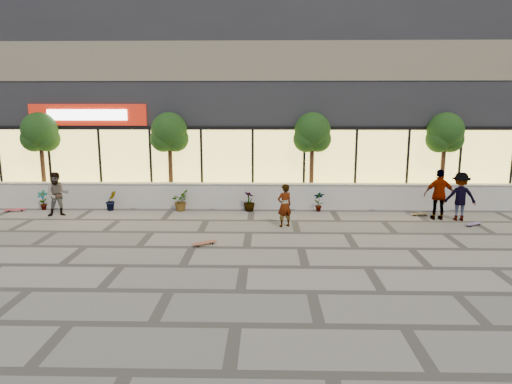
{
  "coord_description": "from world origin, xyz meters",
  "views": [
    {
      "loc": [
        0.58,
        -11.47,
        4.22
      ],
      "look_at": [
        0.24,
        3.75,
        1.3
      ],
      "focal_mm": 32.0,
      "sensor_mm": 36.0,
      "label": 1
    }
  ],
  "objects_px": {
    "tree_mideast": "(312,135)",
    "skater_right_far": "(460,196)",
    "tree_west": "(40,134)",
    "skateboard_left": "(15,210)",
    "tree_midwest": "(169,135)",
    "skater_left": "(57,194)",
    "skater_center": "(285,205)",
    "skateboard_right_far": "(473,224)",
    "skateboard_right_near": "(420,214)",
    "tree_east": "(445,135)",
    "skater_right_near": "(439,195)",
    "skateboard_center": "(204,243)"
  },
  "relations": [
    {
      "from": "skater_right_near",
      "to": "tree_mideast",
      "type": "bearing_deg",
      "value": -23.38
    },
    {
      "from": "skater_center",
      "to": "skater_left",
      "type": "bearing_deg",
      "value": -37.23
    },
    {
      "from": "skateboard_left",
      "to": "tree_east",
      "type": "bearing_deg",
      "value": -13.74
    },
    {
      "from": "skater_right_near",
      "to": "skateboard_right_near",
      "type": "bearing_deg",
      "value": -44.87
    },
    {
      "from": "skater_left",
      "to": "tree_west",
      "type": "bearing_deg",
      "value": 106.74
    },
    {
      "from": "skater_right_far",
      "to": "skateboard_center",
      "type": "height_order",
      "value": "skater_right_far"
    },
    {
      "from": "skater_right_near",
      "to": "skater_left",
      "type": "bearing_deg",
      "value": 4.52
    },
    {
      "from": "skater_right_near",
      "to": "skateboard_right_near",
      "type": "relative_size",
      "value": 2.53
    },
    {
      "from": "skater_center",
      "to": "skateboard_right_far",
      "type": "xyz_separation_m",
      "value": [
        6.71,
        0.24,
        -0.69
      ]
    },
    {
      "from": "skater_left",
      "to": "skateboard_left",
      "type": "relative_size",
      "value": 2.11
    },
    {
      "from": "tree_west",
      "to": "skateboard_center",
      "type": "xyz_separation_m",
      "value": [
        7.7,
        -5.86,
        -2.91
      ]
    },
    {
      "from": "tree_east",
      "to": "skateboard_right_far",
      "type": "xyz_separation_m",
      "value": [
        -0.07,
        -3.37,
        -2.91
      ]
    },
    {
      "from": "skater_left",
      "to": "skateboard_right_far",
      "type": "relative_size",
      "value": 2.3
    },
    {
      "from": "tree_mideast",
      "to": "skateboard_right_near",
      "type": "xyz_separation_m",
      "value": [
        4.02,
        -1.9,
        -2.91
      ]
    },
    {
      "from": "tree_mideast",
      "to": "tree_midwest",
      "type": "bearing_deg",
      "value": 180.0
    },
    {
      "from": "tree_midwest",
      "to": "skater_left",
      "type": "relative_size",
      "value": 2.3
    },
    {
      "from": "tree_midwest",
      "to": "tree_east",
      "type": "xyz_separation_m",
      "value": [
        11.5,
        0.0,
        0.0
      ]
    },
    {
      "from": "tree_mideast",
      "to": "skater_center",
      "type": "relative_size",
      "value": 2.57
    },
    {
      "from": "skater_right_near",
      "to": "skateboard_center",
      "type": "height_order",
      "value": "skater_right_near"
    },
    {
      "from": "tree_east",
      "to": "skater_center",
      "type": "xyz_separation_m",
      "value": [
        -6.77,
        -3.61,
        -2.22
      ]
    },
    {
      "from": "tree_east",
      "to": "skater_left",
      "type": "height_order",
      "value": "tree_east"
    },
    {
      "from": "skateboard_right_near",
      "to": "tree_east",
      "type": "bearing_deg",
      "value": 43.44
    },
    {
      "from": "skater_left",
      "to": "tree_mideast",
      "type": "bearing_deg",
      "value": -5.86
    },
    {
      "from": "skateboard_right_far",
      "to": "skater_right_far",
      "type": "bearing_deg",
      "value": 74.61
    },
    {
      "from": "skater_left",
      "to": "skateboard_center",
      "type": "distance_m",
      "value": 7.14
    },
    {
      "from": "tree_west",
      "to": "skater_right_far",
      "type": "distance_m",
      "value": 17.05
    },
    {
      "from": "tree_west",
      "to": "tree_mideast",
      "type": "height_order",
      "value": "same"
    },
    {
      "from": "tree_mideast",
      "to": "skater_right_near",
      "type": "xyz_separation_m",
      "value": [
        4.5,
        -2.48,
        -2.04
      ]
    },
    {
      "from": "tree_midwest",
      "to": "skater_left",
      "type": "height_order",
      "value": "tree_midwest"
    },
    {
      "from": "skateboard_center",
      "to": "skater_left",
      "type": "bearing_deg",
      "value": 113.91
    },
    {
      "from": "tree_mideast",
      "to": "skater_right_far",
      "type": "xyz_separation_m",
      "value": [
        5.23,
        -2.55,
        -2.09
      ]
    },
    {
      "from": "tree_west",
      "to": "tree_midwest",
      "type": "bearing_deg",
      "value": 0.0
    },
    {
      "from": "skater_center",
      "to": "skateboard_right_near",
      "type": "distance_m",
      "value": 5.61
    },
    {
      "from": "tree_west",
      "to": "tree_mideast",
      "type": "distance_m",
      "value": 11.5
    },
    {
      "from": "tree_west",
      "to": "tree_midwest",
      "type": "xyz_separation_m",
      "value": [
        5.5,
        0.0,
        0.0
      ]
    },
    {
      "from": "tree_mideast",
      "to": "skater_center",
      "type": "bearing_deg",
      "value": -109.43
    },
    {
      "from": "skater_right_near",
      "to": "tree_east",
      "type": "bearing_deg",
      "value": -106.54
    },
    {
      "from": "tree_mideast",
      "to": "skater_left",
      "type": "bearing_deg",
      "value": -167.24
    },
    {
      "from": "skater_center",
      "to": "skateboard_left",
      "type": "relative_size",
      "value": 1.89
    },
    {
      "from": "tree_east",
      "to": "skater_center",
      "type": "bearing_deg",
      "value": -151.94
    },
    {
      "from": "tree_mideast",
      "to": "skateboard_center",
      "type": "distance_m",
      "value": 7.56
    },
    {
      "from": "skateboard_center",
      "to": "skateboard_right_near",
      "type": "height_order",
      "value": "skateboard_center"
    },
    {
      "from": "skateboard_right_near",
      "to": "skateboard_right_far",
      "type": "distance_m",
      "value": 2.03
    },
    {
      "from": "tree_east",
      "to": "tree_midwest",
      "type": "bearing_deg",
      "value": 180.0
    },
    {
      "from": "skateboard_right_near",
      "to": "skater_left",
      "type": "bearing_deg",
      "value": 172.68
    },
    {
      "from": "skater_left",
      "to": "skater_right_far",
      "type": "height_order",
      "value": "skater_right_far"
    },
    {
      "from": "tree_west",
      "to": "skateboard_left",
      "type": "relative_size",
      "value": 4.86
    },
    {
      "from": "skater_left",
      "to": "skateboard_right_far",
      "type": "distance_m",
      "value": 15.4
    },
    {
      "from": "tree_midwest",
      "to": "skateboard_right_far",
      "type": "xyz_separation_m",
      "value": [
        11.43,
        -3.37,
        -2.91
      ]
    },
    {
      "from": "tree_mideast",
      "to": "skater_right_far",
      "type": "height_order",
      "value": "tree_mideast"
    }
  ]
}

